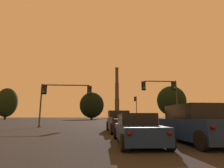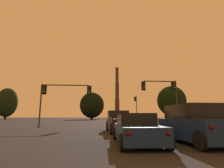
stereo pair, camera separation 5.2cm
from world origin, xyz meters
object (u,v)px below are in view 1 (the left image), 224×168
object	(u,v)px
pickup_truck_center_lane_front	(120,122)
traffic_light_far_right	(136,105)
traffic_light_overhead_right	(165,91)
traffic_light_overhead_left	(59,94)
suv_right_lane_second	(195,124)
sedan_center_lane_second	(137,129)
smokestack	(117,98)

from	to	relation	value
pickup_truck_center_lane_front	traffic_light_far_right	world-z (taller)	traffic_light_far_right
traffic_light_overhead_right	traffic_light_overhead_left	distance (m)	14.01
suv_right_lane_second	traffic_light_overhead_left	distance (m)	17.17
traffic_light_overhead_right	traffic_light_overhead_left	bearing A→B (deg)	-177.55
suv_right_lane_second	sedan_center_lane_second	world-z (taller)	suv_right_lane_second
pickup_truck_center_lane_front	traffic_light_overhead_right	size ratio (longest dim) A/B	0.90
suv_right_lane_second	traffic_light_far_right	world-z (taller)	traffic_light_far_right
sedan_center_lane_second	smokestack	size ratio (longest dim) A/B	0.10
smokestack	pickup_truck_center_lane_front	bearing A→B (deg)	-95.82
suv_right_lane_second	smokestack	distance (m)	154.83
traffic_light_far_right	traffic_light_overhead_right	bearing A→B (deg)	-92.11
traffic_light_far_right	smokestack	xyz separation A→B (m)	(7.00, 116.03, 14.42)
pickup_truck_center_lane_front	suv_right_lane_second	bearing A→B (deg)	-68.46
suv_right_lane_second	traffic_light_overhead_left	world-z (taller)	traffic_light_overhead_left
traffic_light_overhead_right	smokestack	xyz separation A→B (m)	(7.85, 138.99, 14.07)
traffic_light_overhead_left	smokestack	world-z (taller)	smokestack
pickup_truck_center_lane_front	smokestack	xyz separation A→B (m)	(14.92, 146.49, 17.94)
suv_right_lane_second	traffic_light_overhead_right	size ratio (longest dim) A/B	0.81
traffic_light_far_right	traffic_light_overhead_left	world-z (taller)	traffic_light_far_right
suv_right_lane_second	traffic_light_overhead_right	world-z (taller)	traffic_light_overhead_right
suv_right_lane_second	traffic_light_overhead_left	bearing A→B (deg)	124.17
pickup_truck_center_lane_front	traffic_light_far_right	bearing A→B (deg)	74.19
suv_right_lane_second	sedan_center_lane_second	size ratio (longest dim) A/B	1.04
sedan_center_lane_second	traffic_light_overhead_right	xyz separation A→B (m)	(7.11, 14.23, 4.00)
sedan_center_lane_second	pickup_truck_center_lane_front	size ratio (longest dim) A/B	0.85
sedan_center_lane_second	traffic_light_overhead_right	world-z (taller)	traffic_light_overhead_right
traffic_light_far_right	traffic_light_overhead_right	size ratio (longest dim) A/B	1.08
suv_right_lane_second	sedan_center_lane_second	bearing A→B (deg)	176.68
sedan_center_lane_second	traffic_light_overhead_left	size ratio (longest dim) A/B	0.74
suv_right_lane_second	traffic_light_far_right	size ratio (longest dim) A/B	0.75
sedan_center_lane_second	traffic_light_overhead_left	xyz separation A→B (m)	(-6.87, 13.63, 3.44)
traffic_light_far_right	traffic_light_overhead_right	distance (m)	22.98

